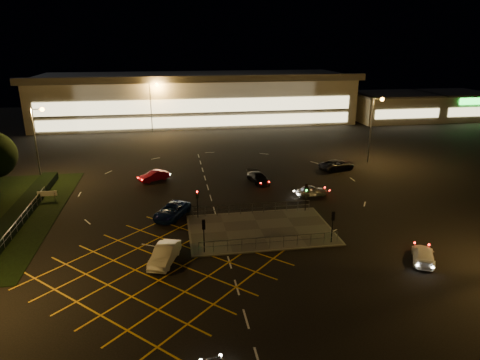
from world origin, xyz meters
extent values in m
plane|color=black|center=(0.00, 0.00, 0.00)|extent=(180.00, 180.00, 0.00)
cube|color=#4C4944|center=(2.00, -2.00, 0.06)|extent=(14.00, 9.00, 0.12)
cube|color=black|center=(-23.00, 6.00, 0.50)|extent=(2.00, 26.00, 1.00)
cube|color=beige|center=(0.00, 62.00, 5.00)|extent=(70.00, 25.00, 10.00)
cube|color=slate|center=(0.00, 62.00, 10.20)|extent=(72.00, 26.50, 0.60)
cube|color=#FFEAA5|center=(0.00, 49.45, 5.00)|extent=(66.00, 0.20, 3.00)
cube|color=#FFEAA5|center=(0.00, 49.45, 1.80)|extent=(66.00, 0.20, 2.20)
cube|color=beige|center=(46.00, 54.00, 3.00)|extent=(18.00, 14.00, 6.00)
cube|color=slate|center=(46.00, 54.00, 6.15)|extent=(18.80, 14.80, 0.40)
cube|color=#FFEAA5|center=(46.00, 46.95, 2.60)|extent=(15.30, 0.20, 2.00)
cube|color=beige|center=(62.00, 54.00, 3.00)|extent=(14.00, 14.00, 6.00)
cube|color=slate|center=(62.00, 54.00, 6.15)|extent=(14.80, 14.80, 0.40)
cube|color=#FFEAA5|center=(62.00, 46.95, 2.60)|extent=(11.90, 0.20, 2.00)
cube|color=#19E533|center=(62.00, 46.85, 5.00)|extent=(7.00, 0.30, 1.40)
cylinder|color=slate|center=(-24.00, 18.00, 5.00)|extent=(0.20, 0.20, 10.00)
cylinder|color=slate|center=(-23.30, 18.00, 9.80)|extent=(1.40, 0.12, 0.12)
sphere|color=orange|center=(-22.60, 18.00, 9.75)|extent=(0.56, 0.56, 0.56)
cylinder|color=slate|center=(24.00, 20.00, 5.00)|extent=(0.20, 0.20, 10.00)
cylinder|color=slate|center=(24.70, 20.00, 9.80)|extent=(1.40, 0.12, 0.12)
sphere|color=orange|center=(25.40, 20.00, 9.75)|extent=(0.56, 0.56, 0.56)
cylinder|color=slate|center=(-10.00, 48.00, 5.00)|extent=(0.20, 0.20, 10.00)
cylinder|color=slate|center=(-9.30, 48.00, 9.80)|extent=(1.40, 0.12, 0.12)
sphere|color=orange|center=(-8.60, 48.00, 9.75)|extent=(0.56, 0.56, 0.56)
cylinder|color=slate|center=(30.00, 50.00, 5.00)|extent=(0.20, 0.20, 10.00)
cylinder|color=slate|center=(30.70, 50.00, 9.80)|extent=(1.40, 0.12, 0.12)
sphere|color=orange|center=(31.40, 50.00, 9.75)|extent=(0.56, 0.56, 0.56)
cylinder|color=black|center=(-4.00, -6.00, 1.62)|extent=(0.10, 0.10, 3.00)
cube|color=black|center=(-4.00, -6.00, 2.82)|extent=(0.28, 0.18, 0.90)
sphere|color=#19FF33|center=(-4.00, -5.87, 2.82)|extent=(0.16, 0.16, 0.16)
cylinder|color=black|center=(8.00, -6.00, 1.62)|extent=(0.10, 0.10, 3.00)
cube|color=black|center=(8.00, -6.00, 2.82)|extent=(0.28, 0.18, 0.90)
sphere|color=#19FF33|center=(8.00, -5.87, 2.82)|extent=(0.16, 0.16, 0.16)
cylinder|color=black|center=(-4.00, 2.00, 1.62)|extent=(0.10, 0.10, 3.00)
cube|color=black|center=(-4.00, 2.00, 2.82)|extent=(0.28, 0.18, 0.90)
sphere|color=#FF0C0C|center=(-4.00, 1.87, 2.82)|extent=(0.16, 0.16, 0.16)
cylinder|color=black|center=(8.00, 2.00, 1.62)|extent=(0.10, 0.10, 3.00)
cube|color=black|center=(8.00, 2.00, 2.82)|extent=(0.28, 0.18, 0.90)
sphere|color=#19FF33|center=(8.00, 1.87, 2.82)|extent=(0.16, 0.16, 0.16)
imported|color=silver|center=(-7.50, -7.09, 0.77)|extent=(3.01, 4.94, 1.54)
imported|color=navy|center=(-6.74, 2.79, 0.73)|extent=(4.66, 5.79, 1.46)
imported|color=black|center=(4.89, 12.76, 0.67)|extent=(2.83, 4.89, 1.33)
imported|color=silver|center=(10.32, 6.65, 0.66)|extent=(4.06, 2.05, 1.33)
imported|color=maroon|center=(-8.93, 15.96, 0.68)|extent=(4.30, 3.30, 1.36)
imported|color=black|center=(17.58, 16.74, 0.75)|extent=(5.85, 3.88, 1.49)
imported|color=white|center=(14.55, -10.64, 0.62)|extent=(3.54, 4.58, 1.24)
camera|label=1|loc=(-6.54, -40.58, 18.33)|focal=32.00mm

